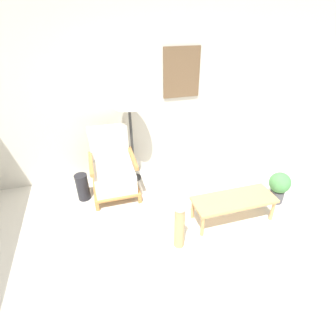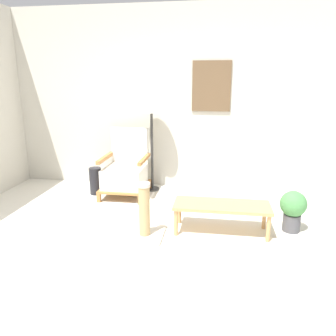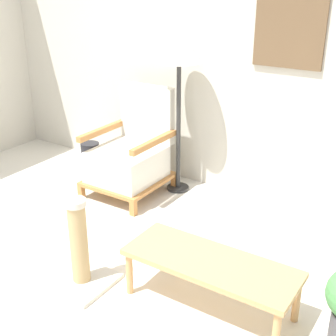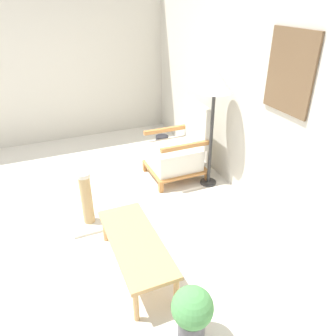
{
  "view_description": "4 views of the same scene",
  "coord_description": "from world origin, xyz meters",
  "px_view_note": "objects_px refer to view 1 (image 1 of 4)",
  "views": [
    {
      "loc": [
        -0.83,
        -1.41,
        2.37
      ],
      "look_at": [
        0.02,
        1.43,
        0.55
      ],
      "focal_mm": 28.0,
      "sensor_mm": 36.0,
      "label": 1
    },
    {
      "loc": [
        0.63,
        -2.57,
        1.64
      ],
      "look_at": [
        0.02,
        1.43,
        0.55
      ],
      "focal_mm": 35.0,
      "sensor_mm": 36.0,
      "label": 2
    },
    {
      "loc": [
        1.76,
        -1.25,
        1.91
      ],
      "look_at": [
        0.02,
        1.43,
        0.55
      ],
      "focal_mm": 50.0,
      "sensor_mm": 36.0,
      "label": 3
    },
    {
      "loc": [
        2.78,
        0.25,
        2.19
      ],
      "look_at": [
        0.02,
        1.43,
        0.55
      ],
      "focal_mm": 35.0,
      "sensor_mm": 36.0,
      "label": 4
    }
  ],
  "objects_px": {
    "armchair": "(114,172)",
    "vase": "(83,187)",
    "coffee_table": "(234,201)",
    "scratching_post": "(179,233)",
    "floor_lamp": "(129,102)",
    "potted_plant": "(279,186)"
  },
  "relations": [
    {
      "from": "potted_plant",
      "to": "scratching_post",
      "type": "xyz_separation_m",
      "value": [
        -1.59,
        -0.4,
        -0.06
      ]
    },
    {
      "from": "coffee_table",
      "to": "vase",
      "type": "relative_size",
      "value": 2.64
    },
    {
      "from": "coffee_table",
      "to": "scratching_post",
      "type": "xyz_separation_m",
      "value": [
        -0.81,
        -0.26,
        -0.08
      ]
    },
    {
      "from": "floor_lamp",
      "to": "potted_plant",
      "type": "relative_size",
      "value": 3.11
    },
    {
      "from": "coffee_table",
      "to": "vase",
      "type": "height_order",
      "value": "vase"
    },
    {
      "from": "armchair",
      "to": "floor_lamp",
      "type": "height_order",
      "value": "floor_lamp"
    },
    {
      "from": "armchair",
      "to": "vase",
      "type": "distance_m",
      "value": 0.48
    },
    {
      "from": "vase",
      "to": "potted_plant",
      "type": "height_order",
      "value": "potted_plant"
    },
    {
      "from": "armchair",
      "to": "coffee_table",
      "type": "relative_size",
      "value": 0.91
    },
    {
      "from": "scratching_post",
      "to": "vase",
      "type": "bearing_deg",
      "value": 129.29
    },
    {
      "from": "potted_plant",
      "to": "vase",
      "type": "bearing_deg",
      "value": 161.96
    },
    {
      "from": "floor_lamp",
      "to": "potted_plant",
      "type": "height_order",
      "value": "floor_lamp"
    },
    {
      "from": "vase",
      "to": "scratching_post",
      "type": "distance_m",
      "value": 1.62
    },
    {
      "from": "armchair",
      "to": "vase",
      "type": "bearing_deg",
      "value": -175.58
    },
    {
      "from": "vase",
      "to": "potted_plant",
      "type": "distance_m",
      "value": 2.75
    },
    {
      "from": "floor_lamp",
      "to": "coffee_table",
      "type": "relative_size",
      "value": 1.39
    },
    {
      "from": "floor_lamp",
      "to": "coffee_table",
      "type": "bearing_deg",
      "value": -51.46
    },
    {
      "from": "floor_lamp",
      "to": "scratching_post",
      "type": "distance_m",
      "value": 1.9
    },
    {
      "from": "floor_lamp",
      "to": "coffee_table",
      "type": "height_order",
      "value": "floor_lamp"
    },
    {
      "from": "floor_lamp",
      "to": "vase",
      "type": "bearing_deg",
      "value": -158.52
    },
    {
      "from": "vase",
      "to": "floor_lamp",
      "type": "bearing_deg",
      "value": 21.48
    },
    {
      "from": "coffee_table",
      "to": "scratching_post",
      "type": "height_order",
      "value": "scratching_post"
    }
  ]
}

